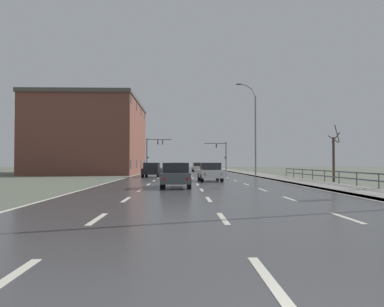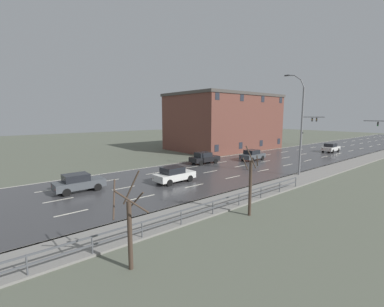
# 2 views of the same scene
# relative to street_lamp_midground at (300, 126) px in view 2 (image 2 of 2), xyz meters

# --- Properties ---
(ground_plane) EXTENTS (160.00, 160.00, 0.12)m
(ground_plane) POSITION_rel_street_lamp_midground_xyz_m (-7.46, 7.54, -5.42)
(ground_plane) COLOR #5B6051
(road_asphalt_strip) EXTENTS (14.00, 120.00, 0.03)m
(road_asphalt_strip) POSITION_rel_street_lamp_midground_xyz_m (-7.46, 19.53, -5.35)
(road_asphalt_strip) COLOR #3D3D3F
(road_asphalt_strip) RESTS_ON ground
(sidewalk_right) EXTENTS (3.00, 120.00, 0.12)m
(sidewalk_right) POSITION_rel_street_lamp_midground_xyz_m (0.97, 19.54, -5.30)
(sidewalk_right) COLOR gray
(sidewalk_right) RESTS_ON ground
(guardrail) EXTENTS (0.07, 31.40, 1.00)m
(guardrail) POSITION_rel_street_lamp_midground_xyz_m (2.39, -20.43, -4.65)
(guardrail) COLOR #515459
(guardrail) RESTS_ON ground
(street_lamp_midground) EXTENTS (2.38, 0.24, 10.93)m
(street_lamp_midground) POSITION_rel_street_lamp_midground_xyz_m (0.00, 0.00, 0.00)
(street_lamp_midground) COLOR slate
(street_lamp_midground) RESTS_ON ground
(traffic_signal_left) EXTENTS (4.86, 0.36, 6.38)m
(traffic_signal_left) POSITION_rel_street_lamp_midground_xyz_m (-14.22, 29.73, -1.01)
(traffic_signal_left) COLOR #38383A
(traffic_signal_left) RESTS_ON ground
(car_mid_centre) EXTENTS (1.96, 4.17, 1.57)m
(car_mid_centre) POSITION_rel_street_lamp_midground_xyz_m (-5.74, 21.92, -4.56)
(car_mid_centre) COLOR silver
(car_mid_centre) RESTS_ON ground
(car_distant) EXTENTS (1.98, 4.18, 1.57)m
(car_distant) POSITION_rel_street_lamp_midground_xyz_m (-9.23, 4.07, -4.56)
(car_distant) COLOR #474C51
(car_distant) RESTS_ON ground
(car_near_right) EXTENTS (2.03, 4.20, 1.57)m
(car_near_right) POSITION_rel_street_lamp_midground_xyz_m (-11.78, -3.09, -4.56)
(car_near_right) COLOR black
(car_near_right) RESTS_ON ground
(car_far_left) EXTENTS (1.97, 4.17, 1.57)m
(car_far_left) POSITION_rel_street_lamp_midground_xyz_m (-6.18, -12.16, -4.56)
(car_far_left) COLOR silver
(car_far_left) RESTS_ON ground
(car_far_right) EXTENTS (1.86, 4.11, 1.57)m
(car_far_right) POSITION_rel_street_lamp_midground_xyz_m (-8.96, -20.29, -4.56)
(car_far_right) COLOR #474C51
(car_far_right) RESTS_ON ground
(brick_building) EXTENTS (13.86, 20.19, 10.51)m
(brick_building) POSITION_rel_street_lamp_midground_xyz_m (-21.58, 10.95, -0.10)
(brick_building) COLOR brown
(brick_building) RESTS_ON ground
(bare_tree_near) EXTENTS (1.58, 1.39, 4.26)m
(bare_tree_near) POSITION_rel_street_lamp_midground_xyz_m (4.49, -22.14, -3.50)
(bare_tree_near) COLOR #423328
(bare_tree_near) RESTS_ON ground
(bare_tree_mid) EXTENTS (1.10, 1.17, 4.67)m
(bare_tree_mid) POSITION_rel_street_lamp_midground_xyz_m (3.90, -13.33, -3.32)
(bare_tree_mid) COLOR #423328
(bare_tree_mid) RESTS_ON ground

